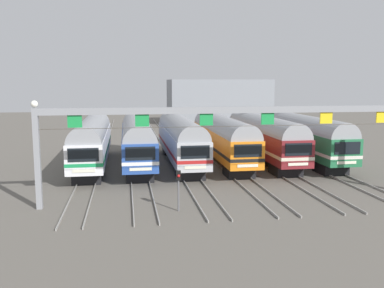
{
  "coord_description": "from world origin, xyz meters",
  "views": [
    {
      "loc": [
        -7.46,
        -41.03,
        8.08
      ],
      "look_at": [
        -0.84,
        0.76,
        1.89
      ],
      "focal_mm": 39.46,
      "sensor_mm": 36.0,
      "label": 1
    }
  ],
  "objects": [
    {
      "name": "ground_plane",
      "position": [
        0.0,
        0.0,
        0.0
      ],
      "size": [
        160.0,
        160.0,
        0.0
      ],
      "primitive_type": "plane",
      "color": "#5B564F"
    },
    {
      "name": "track_bed",
      "position": [
        0.0,
        17.0,
        0.07
      ],
      "size": [
        22.8,
        70.0,
        0.15
      ],
      "color": "gray",
      "rests_on": "ground"
    },
    {
      "name": "commuter_train_white",
      "position": [
        -10.65,
        -0.01,
        2.69
      ],
      "size": [
        2.88,
        18.06,
        4.77
      ],
      "color": "white",
      "rests_on": "ground"
    },
    {
      "name": "commuter_train_blue",
      "position": [
        -6.39,
        -0.01,
        2.69
      ],
      "size": [
        2.88,
        18.06,
        4.77
      ],
      "color": "#284C9E",
      "rests_on": "ground"
    },
    {
      "name": "commuter_train_stainless",
      "position": [
        -2.13,
        -0.0,
        2.69
      ],
      "size": [
        2.88,
        18.06,
        5.05
      ],
      "color": "#B2B5BA",
      "rests_on": "ground"
    },
    {
      "name": "commuter_train_orange",
      "position": [
        2.13,
        -0.0,
        2.69
      ],
      "size": [
        2.88,
        18.06,
        5.05
      ],
      "color": "orange",
      "rests_on": "ground"
    },
    {
      "name": "commuter_train_maroon",
      "position": [
        6.39,
        -0.0,
        2.69
      ],
      "size": [
        2.88,
        18.06,
        5.05
      ],
      "color": "maroon",
      "rests_on": "ground"
    },
    {
      "name": "commuter_train_green",
      "position": [
        10.65,
        -0.0,
        2.69
      ],
      "size": [
        2.88,
        18.06,
        5.05
      ],
      "color": "#236B42",
      "rests_on": "ground"
    },
    {
      "name": "catenary_gantry",
      "position": [
        0.0,
        -13.5,
        5.37
      ],
      "size": [
        26.54,
        0.44,
        6.97
      ],
      "color": "gray",
      "rests_on": "ground"
    },
    {
      "name": "yard_signal_mast",
      "position": [
        -4.26,
        -15.38,
        1.86
      ],
      "size": [
        0.28,
        0.35,
        2.66
      ],
      "color": "#59595E",
      "rests_on": "ground"
    },
    {
      "name": "maintenance_building",
      "position": [
        10.92,
        41.41,
        4.32
      ],
      "size": [
        19.69,
        10.0,
        8.64
      ],
      "primitive_type": "cube",
      "color": "gray",
      "rests_on": "ground"
    }
  ]
}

